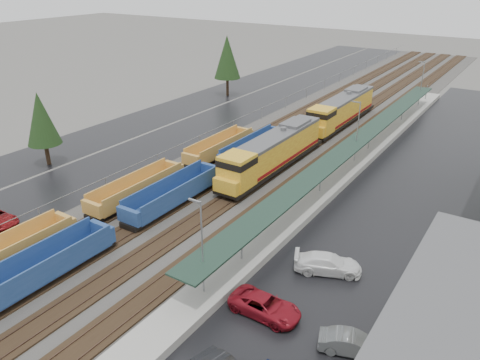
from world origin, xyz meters
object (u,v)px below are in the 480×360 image
object	(u,v)px
locomotive_trail	(341,111)
parked_car_east_c	(328,264)
locomotive_lead	(271,153)
parked_car_east_b	(265,306)
well_string_blue	(39,271)
well_string_yellow	(6,256)
parked_car_east_e	(352,344)

from	to	relation	value
locomotive_trail	parked_car_east_c	distance (m)	38.34
locomotive_lead	parked_car_east_b	bearing A→B (deg)	-61.13
well_string_blue	parked_car_east_b	distance (m)	17.25
locomotive_trail	well_string_blue	world-z (taller)	locomotive_trail
well_string_yellow	parked_car_east_e	xyz separation A→B (m)	(26.37, 6.54, -0.43)
parked_car_east_e	parked_car_east_b	bearing A→B (deg)	70.31
well_string_yellow	well_string_blue	world-z (taller)	well_string_blue
locomotive_lead	parked_car_east_e	distance (m)	28.63
well_string_yellow	parked_car_east_b	distance (m)	21.09
locomotive_trail	parked_car_east_b	size ratio (longest dim) A/B	3.98
parked_car_east_e	locomotive_trail	bearing A→B (deg)	4.03
locomotive_lead	well_string_yellow	world-z (taller)	locomotive_lead
locomotive_lead	parked_car_east_c	xyz separation A→B (m)	(13.63, -14.80, -1.70)
locomotive_lead	parked_car_east_c	size ratio (longest dim) A/B	3.89
locomotive_lead	parked_car_east_b	world-z (taller)	locomotive_lead
locomotive_lead	well_string_blue	xyz separation A→B (m)	(-4.00, -28.17, -1.29)
well_string_yellow	well_string_blue	distance (m)	4.01
well_string_blue	parked_car_east_c	distance (m)	22.13
locomotive_trail	well_string_blue	bearing A→B (deg)	-94.65
locomotive_lead	parked_car_east_c	world-z (taller)	locomotive_lead
parked_car_east_c	parked_car_east_e	world-z (taller)	parked_car_east_c
locomotive_lead	parked_car_east_b	size ratio (longest dim) A/B	3.98
locomotive_lead	parked_car_east_b	xyz separation A→B (m)	(12.03, -21.82, -1.75)
well_string_yellow	parked_car_east_e	distance (m)	27.17
well_string_blue	parked_car_east_e	size ratio (longest dim) A/B	17.91
well_string_yellow	parked_car_east_c	distance (m)	25.57
locomotive_lead	parked_car_east_e	xyz separation A→B (m)	(18.37, -21.88, -1.77)
locomotive_lead	well_string_blue	size ratio (longest dim) A/B	0.27
well_string_blue	parked_car_east_e	world-z (taller)	well_string_blue
locomotive_lead	well_string_yellow	xyz separation A→B (m)	(-8.00, -28.42, -1.34)
locomotive_trail	parked_car_east_b	bearing A→B (deg)	-74.31
well_string_yellow	parked_car_east_c	bearing A→B (deg)	32.19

